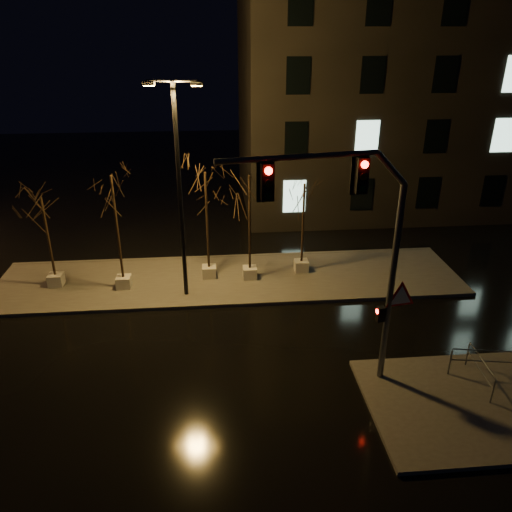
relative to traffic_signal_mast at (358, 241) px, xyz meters
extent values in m
plane|color=black|center=(-3.55, 2.13, -5.32)|extent=(90.00, 90.00, 0.00)
cube|color=#494641|center=(-3.55, 8.13, -5.25)|extent=(22.00, 5.00, 0.15)
cube|color=#494641|center=(3.95, -1.37, -5.25)|extent=(7.00, 5.00, 0.15)
cube|color=black|center=(10.45, 20.13, 2.18)|extent=(25.00, 12.00, 15.00)
cube|color=#BAB7AE|center=(-11.66, 8.08, -4.90)|extent=(0.65, 0.65, 0.55)
cylinder|color=black|center=(-11.66, 8.08, -2.76)|extent=(0.11, 0.11, 3.73)
cube|color=#BAB7AE|center=(-8.49, 7.57, -4.90)|extent=(0.65, 0.65, 0.55)
cylinder|color=black|center=(-8.49, 7.57, -2.25)|extent=(0.11, 0.11, 4.74)
cube|color=#BAB7AE|center=(-4.56, 8.30, -4.90)|extent=(0.65, 0.65, 0.55)
cylinder|color=black|center=(-4.56, 8.30, -2.32)|extent=(0.11, 0.11, 4.60)
cube|color=#BAB7AE|center=(-2.63, 8.01, -4.90)|extent=(0.65, 0.65, 0.55)
cylinder|color=black|center=(-2.63, 8.01, -2.38)|extent=(0.11, 0.11, 4.48)
cube|color=#BAB7AE|center=(-0.04, 8.55, -4.90)|extent=(0.65, 0.65, 0.55)
cylinder|color=black|center=(-0.04, 8.55, -2.68)|extent=(0.11, 0.11, 3.89)
cylinder|color=#53565A|center=(1.26, 0.20, -1.75)|extent=(0.21, 0.21, 6.84)
cylinder|color=#53565A|center=(-1.94, -0.30, 2.62)|extent=(4.53, 0.87, 0.16)
cube|color=black|center=(-0.09, -0.01, 2.00)|extent=(0.38, 0.30, 1.03)
cube|color=black|center=(-2.79, -0.44, 2.00)|extent=(0.38, 0.30, 1.03)
cube|color=black|center=(1.01, 0.16, -2.67)|extent=(0.28, 0.24, 0.51)
cone|color=red|center=(1.61, 0.20, -2.10)|extent=(1.18, 0.22, 1.19)
sphere|color=#FF0C07|center=(1.26, 0.20, 2.34)|extent=(0.21, 0.21, 0.21)
cylinder|color=black|center=(-5.60, 6.69, -0.62)|extent=(0.18, 0.18, 9.11)
cylinder|color=black|center=(-5.60, 6.69, 3.94)|extent=(2.00, 0.31, 0.09)
cube|color=#FFA732|center=(-6.51, 6.79, 3.80)|extent=(0.48, 0.30, 0.18)
cube|color=#FFA732|center=(-4.70, 6.59, 3.80)|extent=(0.48, 0.30, 0.18)
cylinder|color=#53565A|center=(3.65, 0.10, -4.68)|extent=(0.05, 0.05, 0.98)
cylinder|color=#53565A|center=(4.83, -0.11, -4.14)|extent=(2.36, 0.45, 0.04)
cylinder|color=#53565A|center=(4.83, -0.11, -4.57)|extent=(2.36, 0.45, 0.04)
cylinder|color=#53565A|center=(4.36, -1.44, -4.73)|extent=(0.05, 0.05, 0.89)
cylinder|color=#53565A|center=(4.50, 0.54, -4.73)|extent=(0.05, 0.05, 0.89)
cylinder|color=#53565A|center=(4.43, -0.45, -4.23)|extent=(0.18, 1.98, 0.04)
cylinder|color=#53565A|center=(4.43, -0.45, -4.63)|extent=(0.18, 1.98, 0.04)
camera|label=1|loc=(-4.23, -13.28, 5.73)|focal=35.00mm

